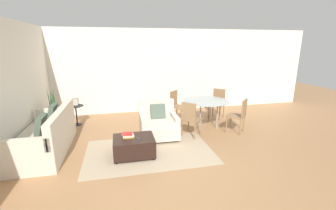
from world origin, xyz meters
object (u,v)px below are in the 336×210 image
(book_stack, at_px, (128,135))
(dining_chair_far_left, at_px, (177,104))
(dining_table, at_px, (206,103))
(dining_chair_far_right, at_px, (218,101))
(tv_remote_primary, at_px, (138,138))
(dining_chair_near_right, at_px, (240,114))
(side_table, at_px, (76,111))
(picture_frame, at_px, (75,102))
(potted_plant, at_px, (54,118))
(couch, at_px, (47,138))
(armchair, at_px, (158,124))
(dining_chair_near_left, at_px, (190,117))
(ottoman, at_px, (134,146))

(book_stack, bearing_deg, dining_chair_far_left, 51.99)
(dining_table, xyz_separation_m, dining_chair_far_right, (0.67, 0.67, -0.15))
(book_stack, relative_size, dining_chair_far_left, 0.28)
(tv_remote_primary, height_order, dining_chair_near_right, dining_chair_near_right)
(side_table, bearing_deg, tv_remote_primary, -55.84)
(dining_table, bearing_deg, dining_chair_far_left, 135.00)
(side_table, distance_m, picture_frame, 0.27)
(tv_remote_primary, bearing_deg, dining_table, 35.22)
(book_stack, height_order, potted_plant, potted_plant)
(couch, height_order, armchair, couch)
(tv_remote_primary, xyz_separation_m, dining_chair_far_left, (1.35, 2.09, 0.12))
(couch, bearing_deg, potted_plant, 98.87)
(tv_remote_primary, relative_size, dining_chair_near_right, 0.16)
(side_table, height_order, dining_chair_far_left, dining_chair_far_left)
(book_stack, xyz_separation_m, dining_chair_near_left, (1.55, 0.64, 0.08))
(ottoman, xyz_separation_m, dining_chair_far_right, (2.77, 2.03, 0.30))
(tv_remote_primary, relative_size, dining_chair_far_right, 0.16)
(dining_chair_near_left, relative_size, dining_chair_far_left, 1.00)
(armchair, bearing_deg, book_stack, -134.30)
(book_stack, distance_m, side_table, 2.54)
(couch, relative_size, dining_chair_far_left, 2.29)
(side_table, height_order, dining_chair_far_right, dining_chair_far_right)
(armchair, distance_m, dining_chair_near_right, 2.11)
(book_stack, relative_size, dining_chair_near_left, 0.28)
(couch, xyz_separation_m, potted_plant, (-0.25, 1.57, -0.04))
(potted_plant, bearing_deg, couch, -81.13)
(dining_chair_near_right, distance_m, dining_chair_far_left, 1.89)
(ottoman, xyz_separation_m, tv_remote_primary, (0.08, -0.06, 0.18))
(book_stack, relative_size, potted_plant, 0.22)
(ottoman, relative_size, tv_remote_primary, 5.76)
(book_stack, bearing_deg, ottoman, -24.51)
(book_stack, distance_m, dining_chair_near_right, 2.95)
(armchair, distance_m, ottoman, 1.09)
(couch, height_order, dining_table, couch)
(potted_plant, xyz_separation_m, dining_chair_near_right, (4.81, -1.48, 0.25))
(ottoman, bearing_deg, dining_chair_near_left, 25.87)
(potted_plant, relative_size, dining_chair_far_left, 1.26)
(dining_chair_near_left, bearing_deg, ottoman, -154.13)
(dining_chair_near_right, xyz_separation_m, dining_chair_far_left, (-1.33, 1.33, 0.00))
(couch, bearing_deg, side_table, 78.24)
(ottoman, xyz_separation_m, picture_frame, (-1.46, 2.21, 0.46))
(tv_remote_primary, xyz_separation_m, dining_chair_near_left, (1.35, 0.76, 0.12))
(side_table, distance_m, dining_table, 3.67)
(book_stack, height_order, dining_chair_near_left, dining_chair_near_left)
(dining_chair_near_left, distance_m, dining_chair_near_right, 1.33)
(potted_plant, bearing_deg, dining_chair_near_left, -23.05)
(picture_frame, xyz_separation_m, dining_chair_near_right, (4.23, -1.51, -0.16))
(picture_frame, height_order, dining_chair_far_left, dining_chair_far_left)
(book_stack, relative_size, picture_frame, 1.24)
(picture_frame, height_order, dining_chair_near_left, dining_chair_near_left)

